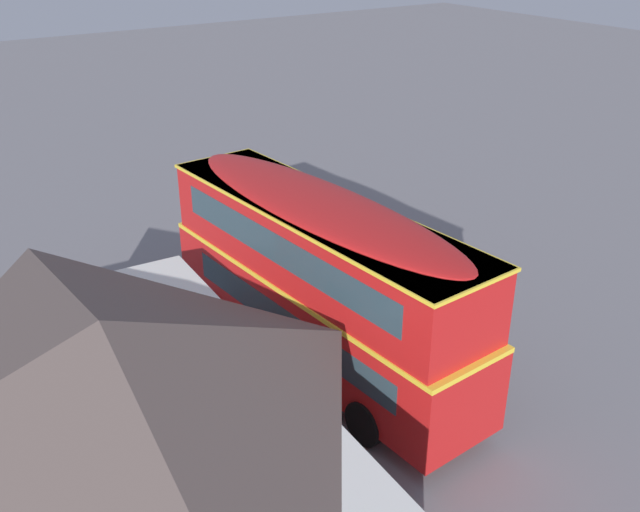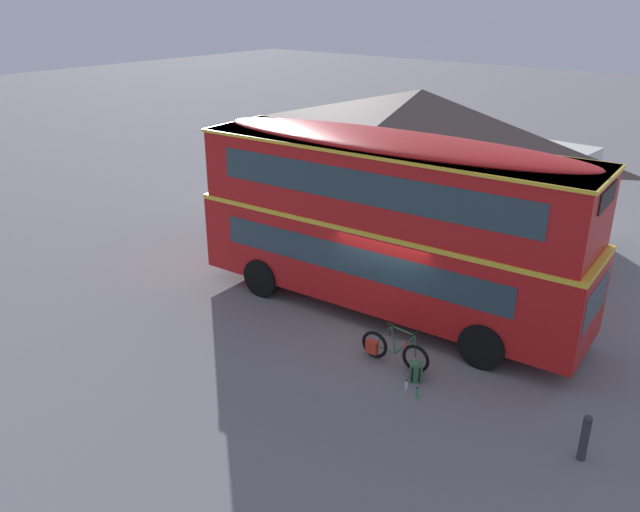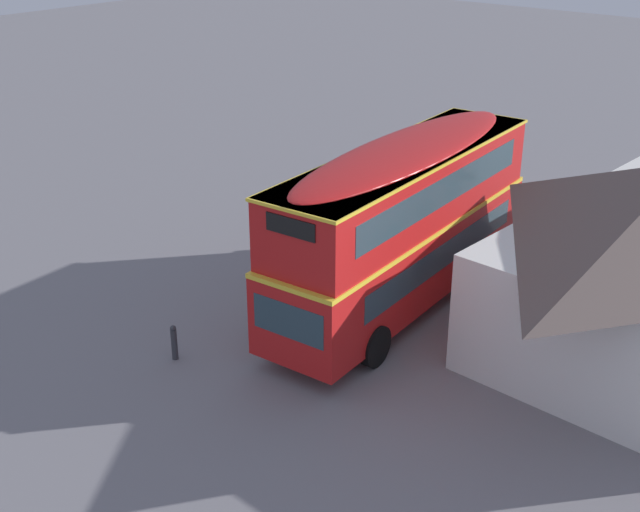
{
  "view_description": "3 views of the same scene",
  "coord_description": "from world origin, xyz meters",
  "px_view_note": "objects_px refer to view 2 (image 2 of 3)",
  "views": [
    {
      "loc": [
        -14.22,
        9.62,
        11.11
      ],
      "look_at": [
        0.8,
        -0.43,
        2.33
      ],
      "focal_mm": 40.05,
      "sensor_mm": 36.0,
      "label": 1
    },
    {
      "loc": [
        7.72,
        -12.47,
        8.01
      ],
      "look_at": [
        -1.27,
        -1.38,
        2.06
      ],
      "focal_mm": 35.87,
      "sensor_mm": 36.0,
      "label": 2
    },
    {
      "loc": [
        17.18,
        12.44,
        11.15
      ],
      "look_at": [
        1.26,
        -0.81,
        1.78
      ],
      "focal_mm": 46.56,
      "sensor_mm": 36.0,
      "label": 3
    }
  ],
  "objects_px": {
    "water_bottle_clear_plastic": "(406,385)",
    "kerb_bollard": "(585,437)",
    "double_decker_bus": "(387,217)",
    "touring_bicycle": "(392,350)",
    "water_bottle_green_metal": "(417,393)",
    "backpack_on_ground": "(416,371)"
  },
  "relations": [
    {
      "from": "double_decker_bus",
      "to": "kerb_bollard",
      "type": "height_order",
      "value": "double_decker_bus"
    },
    {
      "from": "double_decker_bus",
      "to": "touring_bicycle",
      "type": "xyz_separation_m",
      "value": [
        1.67,
        -2.14,
        -2.27
      ]
    },
    {
      "from": "double_decker_bus",
      "to": "kerb_bollard",
      "type": "xyz_separation_m",
      "value": [
        6.18,
        -2.68,
        -2.15
      ]
    },
    {
      "from": "water_bottle_clear_plastic",
      "to": "backpack_on_ground",
      "type": "bearing_deg",
      "value": 92.79
    },
    {
      "from": "backpack_on_ground",
      "to": "water_bottle_green_metal",
      "type": "xyz_separation_m",
      "value": [
        0.36,
        -0.53,
        -0.14
      ]
    },
    {
      "from": "backpack_on_ground",
      "to": "water_bottle_clear_plastic",
      "type": "distance_m",
      "value": 0.44
    },
    {
      "from": "double_decker_bus",
      "to": "touring_bicycle",
      "type": "distance_m",
      "value": 3.54
    },
    {
      "from": "backpack_on_ground",
      "to": "water_bottle_green_metal",
      "type": "relative_size",
      "value": 2.01
    },
    {
      "from": "touring_bicycle",
      "to": "backpack_on_ground",
      "type": "height_order",
      "value": "touring_bicycle"
    },
    {
      "from": "touring_bicycle",
      "to": "water_bottle_green_metal",
      "type": "relative_size",
      "value": 7.13
    },
    {
      "from": "double_decker_bus",
      "to": "water_bottle_green_metal",
      "type": "bearing_deg",
      "value": -46.01
    },
    {
      "from": "backpack_on_ground",
      "to": "touring_bicycle",
      "type": "bearing_deg",
      "value": 162.67
    },
    {
      "from": "double_decker_bus",
      "to": "water_bottle_clear_plastic",
      "type": "height_order",
      "value": "double_decker_bus"
    },
    {
      "from": "double_decker_bus",
      "to": "backpack_on_ground",
      "type": "relative_size",
      "value": 21.63
    },
    {
      "from": "backpack_on_ground",
      "to": "kerb_bollard",
      "type": "relative_size",
      "value": 0.51
    },
    {
      "from": "water_bottle_green_metal",
      "to": "kerb_bollard",
      "type": "height_order",
      "value": "kerb_bollard"
    },
    {
      "from": "kerb_bollard",
      "to": "touring_bicycle",
      "type": "bearing_deg",
      "value": 173.15
    },
    {
      "from": "double_decker_bus",
      "to": "water_bottle_green_metal",
      "type": "height_order",
      "value": "double_decker_bus"
    },
    {
      "from": "water_bottle_clear_plastic",
      "to": "kerb_bollard",
      "type": "bearing_deg",
      "value": 1.91
    },
    {
      "from": "water_bottle_clear_plastic",
      "to": "kerb_bollard",
      "type": "height_order",
      "value": "kerb_bollard"
    },
    {
      "from": "double_decker_bus",
      "to": "water_bottle_clear_plastic",
      "type": "relative_size",
      "value": 46.2
    },
    {
      "from": "touring_bicycle",
      "to": "water_bottle_green_metal",
      "type": "xyz_separation_m",
      "value": [
        1.16,
        -0.78,
        -0.26
      ]
    }
  ]
}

